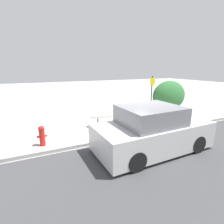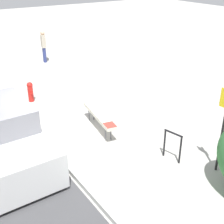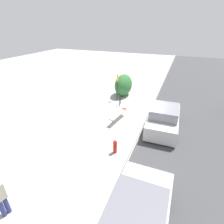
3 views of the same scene
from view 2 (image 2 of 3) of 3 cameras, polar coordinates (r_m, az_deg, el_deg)
name	(u,v)px [view 2 (image 2 of 3)]	position (r m, az deg, el deg)	size (l,w,h in m)	color
ground_plane	(51,148)	(9.09, -11.02, -6.56)	(60.00, 60.00, 0.00)	#ADAAA3
curb	(51,147)	(9.05, -11.06, -6.21)	(60.00, 0.20, 0.13)	#A8A8A3
bench	(99,115)	(9.67, -2.35, -0.61)	(2.05, 0.63, 0.57)	#515156
bike_rack	(173,143)	(8.36, 11.01, -5.61)	(0.55, 0.16, 0.83)	black
sign_post	(224,122)	(7.82, 19.76, -1.67)	(0.36, 0.08, 2.30)	black
fire_hydrant	(30,91)	(12.12, -14.70, 3.70)	(0.36, 0.22, 0.77)	red
pedestrian	(44,45)	(16.93, -12.40, 11.81)	(0.41, 0.27, 1.64)	navy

